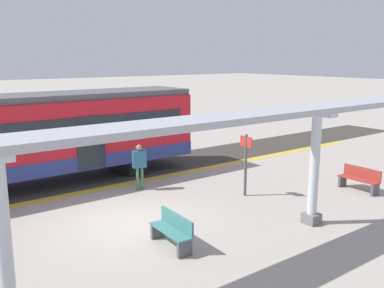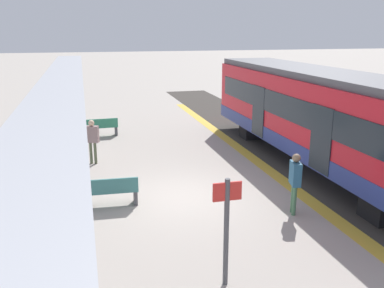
{
  "view_description": "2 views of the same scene",
  "coord_description": "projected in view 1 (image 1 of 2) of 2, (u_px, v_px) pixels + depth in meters",
  "views": [
    {
      "loc": [
        10.68,
        -5.66,
        4.8
      ],
      "look_at": [
        -0.65,
        2.85,
        1.92
      ],
      "focal_mm": 39.87,
      "sensor_mm": 36.0,
      "label": 1
    },
    {
      "loc": [
        2.71,
        11.29,
        4.83
      ],
      "look_at": [
        -0.45,
        -0.78,
        1.41
      ],
      "focal_mm": 38.88,
      "sensor_mm": 36.0,
      "label": 2
    }
  ],
  "objects": [
    {
      "name": "bench_near_end",
      "position": [
        360.0,
        179.0,
        15.6
      ],
      "size": [
        1.51,
        0.48,
        0.86
      ],
      "color": "maroon",
      "rests_on": "ground"
    },
    {
      "name": "trackbed",
      "position": [
        63.0,
        181.0,
        16.85
      ],
      "size": [
        3.2,
        43.47,
        0.01
      ],
      "primitive_type": "cube",
      "color": "#38332D",
      "rests_on": "ground"
    },
    {
      "name": "passenger_by_the_benches",
      "position": [
        5.0,
        259.0,
        8.12
      ],
      "size": [
        0.52,
        0.37,
        1.66
      ],
      "color": "#535D41",
      "rests_on": "ground"
    },
    {
      "name": "tactile_edge_strip",
      "position": [
        82.0,
        193.0,
        15.41
      ],
      "size": [
        0.48,
        31.47,
        0.01
      ],
      "primitive_type": "cube",
      "color": "gold",
      "rests_on": "ground"
    },
    {
      "name": "platform_info_sign",
      "position": [
        246.0,
        159.0,
        14.84
      ],
      "size": [
        0.56,
        0.1,
        2.2
      ],
      "color": "#4C4C51",
      "rests_on": "ground"
    },
    {
      "name": "ground_plane",
      "position": [
        129.0,
        222.0,
        12.65
      ],
      "size": [
        176.0,
        176.0,
        0.0
      ],
      "primitive_type": "plane",
      "color": "#A39A90"
    },
    {
      "name": "train_near_carriage",
      "position": [
        16.0,
        141.0,
        15.52
      ],
      "size": [
        2.65,
        13.94,
        3.48
      ],
      "color": "red",
      "rests_on": "ground"
    },
    {
      "name": "passenger_waiting_near_edge",
      "position": [
        139.0,
        162.0,
        15.59
      ],
      "size": [
        0.33,
        0.53,
        1.7
      ],
      "color": "#426E4D",
      "rests_on": "ground"
    },
    {
      "name": "bench_far_end",
      "position": [
        173.0,
        230.0,
        10.97
      ],
      "size": [
        1.52,
        0.52,
        0.86
      ],
      "color": "#397675",
      "rests_on": "ground"
    },
    {
      "name": "canopy_beam",
      "position": [
        194.0,
        123.0,
        9.35
      ],
      "size": [
        1.2,
        25.22,
        0.16
      ],
      "primitive_type": "cube",
      "color": "#A8AAB2",
      "rests_on": "canopy_pillar_nearest"
    },
    {
      "name": "canopy_pillar_second",
      "position": [
        4.0,
        243.0,
        7.28
      ],
      "size": [
        1.1,
        0.44,
        3.32
      ],
      "color": "slate",
      "rests_on": "ground"
    },
    {
      "name": "canopy_pillar_third",
      "position": [
        314.0,
        168.0,
        12.25
      ],
      "size": [
        1.1,
        0.44,
        3.32
      ],
      "color": "slate",
      "rests_on": "ground"
    }
  ]
}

